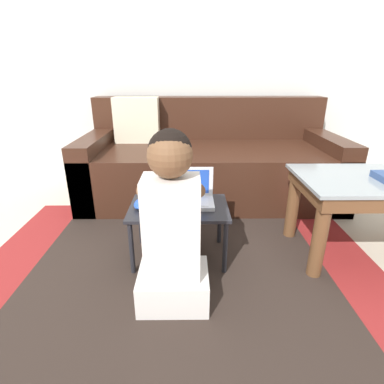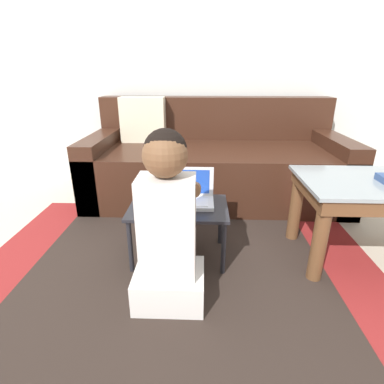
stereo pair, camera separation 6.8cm
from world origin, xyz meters
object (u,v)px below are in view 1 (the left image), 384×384
Objects in this scene: laptop at (184,198)px; computer_mouse at (140,204)px; laptop_desk at (179,213)px; person_seated at (172,229)px; couch at (209,162)px.

computer_mouse is at bearing -167.81° from laptop.
laptop_desk is 0.09m from laptop.
laptop is 0.41× the size of person_seated.
person_seated is (-0.02, -0.34, 0.09)m from laptop_desk.
couch is at bearing 77.39° from laptop_desk.
laptop is 2.85× the size of computer_mouse.
couch is 17.71× the size of computer_mouse.
couch reaches higher than person_seated.
computer_mouse is (-0.20, -0.01, 0.06)m from laptop_desk.
computer_mouse is at bearing -177.29° from laptop_desk.
couch is 2.54× the size of person_seated.
laptop is at bearing -101.64° from couch.
computer_mouse is 0.38m from person_seated.
laptop reaches higher than laptop_desk.
laptop is (0.02, 0.04, 0.07)m from laptop_desk.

